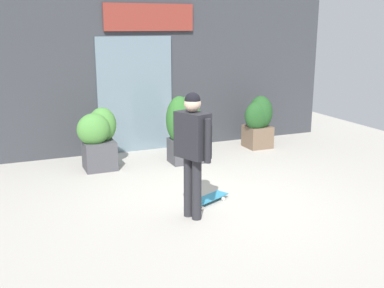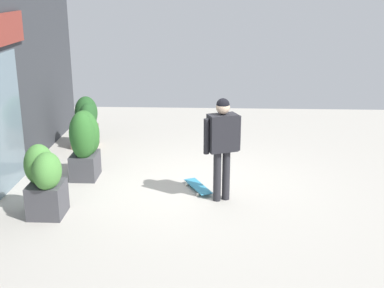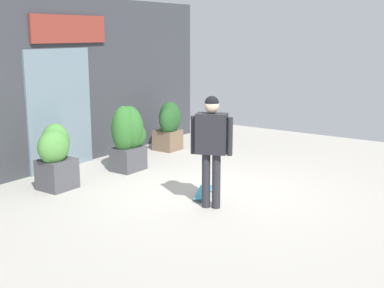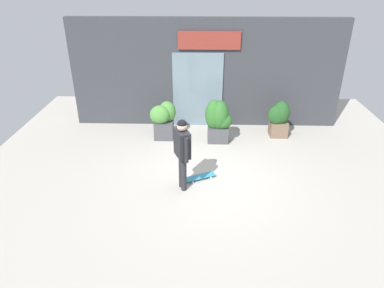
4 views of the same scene
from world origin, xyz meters
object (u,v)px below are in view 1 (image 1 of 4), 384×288
(planter_box_left, at_px, (99,137))
(planter_box_right, at_px, (185,127))
(skateboarder, at_px, (193,142))
(skateboard, at_px, (207,199))
(planter_box_mid, at_px, (259,119))

(planter_box_left, bearing_deg, planter_box_right, -8.14)
(planter_box_left, bearing_deg, skateboarder, -75.50)
(planter_box_left, relative_size, planter_box_right, 0.87)
(skateboarder, xyz_separation_m, planter_box_right, (0.91, 2.51, -0.37))
(skateboarder, bearing_deg, planter_box_right, 47.95)
(skateboard, relative_size, planter_box_left, 0.70)
(skateboarder, relative_size, planter_box_mid, 1.54)
(skateboard, distance_m, planter_box_right, 2.26)
(planter_box_mid, bearing_deg, skateboard, -133.04)
(skateboarder, xyz_separation_m, planter_box_mid, (2.78, 2.95, -0.45))
(skateboarder, relative_size, skateboard, 2.21)
(skateboard, bearing_deg, planter_box_mid, 21.13)
(skateboarder, xyz_separation_m, planter_box_left, (-0.71, 2.74, -0.47))
(planter_box_right, bearing_deg, skateboard, -103.41)
(skateboard, xyz_separation_m, planter_box_right, (0.50, 2.11, 0.65))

